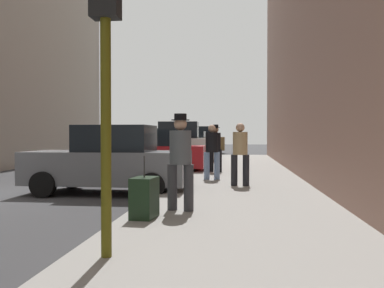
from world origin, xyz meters
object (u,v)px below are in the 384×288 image
traffic_light (106,27)px  pedestrian_with_fedora (215,146)px  parked_red_hatchback (154,152)px  pedestrian_in_tan_coat (240,151)px  rolling_suitcase (144,198)px  fire_hydrant (199,161)px  pedestrian_with_beanie (180,157)px  pedestrian_in_jeans (212,149)px  parked_dark_green_sedan (189,145)px  parked_gray_coupe (110,161)px  parked_bronze_suv (198,141)px  parked_white_van (176,144)px

traffic_light → pedestrian_with_fedora: size_ratio=2.03×
parked_red_hatchback → pedestrian_in_tan_coat: pedestrian_in_tan_coat is taller
traffic_light → rolling_suitcase: bearing=91.7°
fire_hydrant → pedestrian_with_beanie: size_ratio=0.40×
pedestrian_in_jeans → rolling_suitcase: size_ratio=1.64×
parked_red_hatchback → pedestrian_with_beanie: size_ratio=2.37×
pedestrian_with_fedora → rolling_suitcase: (-0.71, -9.03, -0.65)m
parked_dark_green_sedan → traffic_light: size_ratio=1.18×
rolling_suitcase → pedestrian_in_tan_coat: bearing=71.2°
pedestrian_in_tan_coat → pedestrian_with_fedora: bearing=101.9°
parked_red_hatchback → pedestrian_in_jeans: size_ratio=2.46×
traffic_light → rolling_suitcase: traffic_light is taller
traffic_light → pedestrian_with_beanie: 3.48m
parked_gray_coupe → parked_red_hatchback: bearing=90.0°
pedestrian_in_tan_coat → rolling_suitcase: bearing=-108.8°
parked_dark_green_sedan → parked_red_hatchback: bearing=-90.0°
parked_red_hatchback → pedestrian_in_tan_coat: size_ratio=2.46×
parked_bronze_suv → pedestrian_in_tan_coat: size_ratio=2.69×
pedestrian_in_tan_coat → pedestrian_in_jeans: (-0.87, 1.62, 0.00)m
parked_bronze_suv → traffic_light: size_ratio=1.28×
parked_gray_coupe → parked_dark_green_sedan: (-0.00, 18.07, 0.00)m
pedestrian_in_tan_coat → pedestrian_in_jeans: same height
fire_hydrant → parked_white_van: bearing=106.4°
parked_white_van → fire_hydrant: (1.80, -6.14, -0.54)m
parked_gray_coupe → pedestrian_with_beanie: pedestrian_with_beanie is taller
parked_white_van → pedestrian_in_tan_coat: bearing=-73.2°
parked_gray_coupe → parked_red_hatchback: size_ratio=1.00×
parked_gray_coupe → pedestrian_in_tan_coat: pedestrian_in_tan_coat is taller
pedestrian_with_beanie → rolling_suitcase: bearing=-123.4°
parked_gray_coupe → parked_bronze_suv: (-0.00, 24.58, 0.18)m
traffic_light → rolling_suitcase: (-0.07, 2.28, -2.27)m
parked_dark_green_sedan → pedestrian_in_tan_coat: 17.59m
parked_bronze_suv → fire_hydrant: (1.80, -18.66, -0.54)m
parked_bronze_suv → pedestrian_in_tan_coat: bearing=-81.9°
pedestrian_in_tan_coat → parked_bronze_suv: bearing=98.1°
parked_gray_coupe → rolling_suitcase: parked_gray_coupe is taller
pedestrian_with_beanie → traffic_light: bearing=-98.2°
pedestrian_in_jeans → pedestrian_with_fedora: bearing=90.7°
parked_bronze_suv → pedestrian_with_fedora: size_ratio=2.59×
pedestrian_with_fedora → rolling_suitcase: size_ratio=1.71×
parked_white_van → parked_bronze_suv: 12.52m
parked_white_van → pedestrian_in_jeans: size_ratio=2.73×
parked_bronze_suv → traffic_light: (1.85, -30.79, 1.73)m
parked_dark_green_sedan → pedestrian_in_jeans: pedestrian_in_jeans is taller
fire_hydrant → traffic_light: size_ratio=0.20×
fire_hydrant → pedestrian_with_fedora: bearing=-49.9°
parked_red_hatchback → parked_dark_green_sedan: bearing=90.0°
parked_red_hatchback → rolling_suitcase: parked_red_hatchback is taller
parked_dark_green_sedan → rolling_suitcase: bearing=-85.4°
parked_dark_green_sedan → pedestrian_with_beanie: pedestrian_with_beanie is taller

